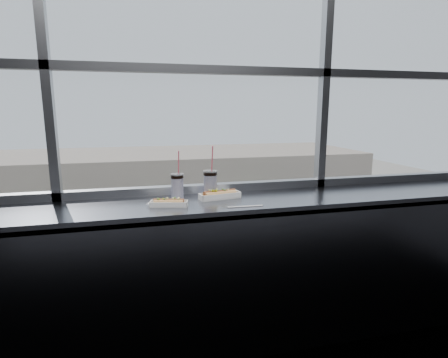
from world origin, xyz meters
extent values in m
plane|color=black|center=(0.00, 1.50, 0.55)|extent=(6.00, 0.00, 6.00)
plane|color=silver|center=(0.00, 1.52, 2.30)|extent=(6.00, 0.00, 6.00)
cube|color=gray|center=(0.00, 1.23, 1.07)|extent=(6.00, 0.55, 0.06)
cube|color=gray|center=(0.00, 0.97, 0.55)|extent=(6.00, 0.04, 1.04)
cube|color=white|center=(-0.26, 1.16, 1.10)|extent=(0.26, 0.14, 0.01)
cube|color=white|center=(-0.26, 1.16, 1.12)|extent=(0.26, 0.14, 0.03)
cylinder|color=#E6A661|center=(-0.26, 1.16, 1.13)|extent=(0.19, 0.09, 0.04)
cylinder|color=brown|center=(-0.26, 1.16, 1.14)|extent=(0.20, 0.08, 0.03)
cube|color=white|center=(0.10, 1.28, 1.10)|extent=(0.31, 0.15, 0.01)
cube|color=white|center=(0.10, 1.28, 1.12)|extent=(0.31, 0.15, 0.04)
cylinder|color=#E6A661|center=(0.10, 1.28, 1.13)|extent=(0.23, 0.09, 0.05)
cylinder|color=brown|center=(0.10, 1.28, 1.15)|extent=(0.24, 0.08, 0.03)
cylinder|color=white|center=(-0.19, 1.34, 1.19)|extent=(0.09, 0.09, 0.17)
cylinder|color=black|center=(-0.19, 1.34, 1.26)|extent=(0.09, 0.09, 0.02)
cylinder|color=silver|center=(-0.19, 1.34, 1.28)|extent=(0.09, 0.09, 0.01)
cylinder|color=#EB4962|center=(-0.18, 1.33, 1.35)|extent=(0.01, 0.05, 0.18)
cylinder|color=white|center=(0.04, 1.31, 1.19)|extent=(0.09, 0.09, 0.19)
cylinder|color=black|center=(0.04, 1.31, 1.28)|extent=(0.10, 0.10, 0.02)
cylinder|color=silver|center=(0.04, 1.31, 1.29)|extent=(0.10, 0.10, 0.01)
cylinder|color=#EB4962|center=(0.06, 1.31, 1.38)|extent=(0.01, 0.05, 0.20)
cylinder|color=white|center=(0.21, 1.02, 1.10)|extent=(0.23, 0.02, 0.01)
ellipsoid|color=silver|center=(-0.35, 1.19, 1.11)|extent=(0.11, 0.08, 0.03)
plane|color=gray|center=(0.00, 45.00, -11.00)|extent=(120.00, 120.00, 0.00)
cube|color=black|center=(0.00, 21.50, -10.97)|extent=(80.00, 10.00, 0.06)
cube|color=gray|center=(0.00, 29.50, -10.98)|extent=(80.00, 6.00, 0.04)
cube|color=gray|center=(0.00, 39.50, -7.00)|extent=(50.00, 14.00, 8.00)
imported|color=#A10434|center=(-1.26, 17.50, -9.93)|extent=(2.81, 6.15, 2.01)
imported|color=navy|center=(12.49, 17.50, -9.90)|extent=(2.66, 6.27, 2.08)
imported|color=beige|center=(7.98, 17.50, -9.99)|extent=(2.78, 5.86, 1.90)
imported|color=black|center=(-6.50, 17.50, -9.94)|extent=(2.61, 6.04, 2.00)
imported|color=black|center=(-8.04, 25.50, -9.98)|extent=(2.85, 5.91, 1.91)
imported|color=#752000|center=(0.43, 25.50, -9.93)|extent=(2.64, 6.11, 2.02)
imported|color=#66605B|center=(7.30, 29.40, -9.81)|extent=(1.02, 0.76, 2.29)
imported|color=#66605B|center=(-5.63, 30.17, -9.98)|extent=(0.66, 0.87, 1.97)
imported|color=#66605B|center=(5.31, 29.52, -9.98)|extent=(0.65, 0.87, 1.96)
cylinder|color=#47382B|center=(-9.03, 29.50, -9.91)|extent=(0.22, 0.22, 2.17)
sphere|color=#2D7F1C|center=(-9.03, 29.50, -7.92)|extent=(2.89, 2.89, 2.89)
cylinder|color=#47382B|center=(0.85, 29.50, -9.92)|extent=(0.22, 0.22, 2.17)
sphere|color=#2D7F1C|center=(0.85, 29.50, -7.93)|extent=(2.89, 2.89, 2.89)
cylinder|color=#47382B|center=(10.82, 29.50, -9.81)|extent=(0.24, 0.24, 2.39)
sphere|color=#2D7F1C|center=(10.82, 29.50, -7.62)|extent=(3.18, 3.18, 3.18)
camera|label=1|loc=(-0.44, -1.06, 1.71)|focal=28.00mm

